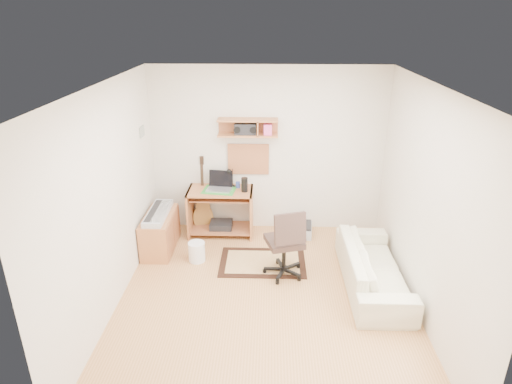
{
  "coord_description": "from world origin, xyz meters",
  "views": [
    {
      "loc": [
        0.04,
        -4.56,
        3.32
      ],
      "look_at": [
        -0.15,
        1.05,
        1.0
      ],
      "focal_mm": 30.97,
      "sensor_mm": 36.0,
      "label": 1
    }
  ],
  "objects_px": {
    "printer": "(296,230)",
    "sofa": "(374,261)",
    "desk": "(221,212)",
    "cabinet": "(160,232)",
    "task_chair": "(284,241)"
  },
  "relations": [
    {
      "from": "task_chair",
      "to": "sofa",
      "type": "xyz_separation_m",
      "value": [
        1.14,
        -0.22,
        -0.15
      ]
    },
    {
      "from": "task_chair",
      "to": "sofa",
      "type": "distance_m",
      "value": 1.17
    },
    {
      "from": "desk",
      "to": "printer",
      "type": "distance_m",
      "value": 1.23
    },
    {
      "from": "desk",
      "to": "printer",
      "type": "height_order",
      "value": "desk"
    },
    {
      "from": "task_chair",
      "to": "printer",
      "type": "height_order",
      "value": "task_chair"
    },
    {
      "from": "printer",
      "to": "sofa",
      "type": "bearing_deg",
      "value": -51.37
    },
    {
      "from": "task_chair",
      "to": "printer",
      "type": "bearing_deg",
      "value": 61.73
    },
    {
      "from": "sofa",
      "to": "printer",
      "type": "bearing_deg",
      "value": 33.66
    },
    {
      "from": "desk",
      "to": "cabinet",
      "type": "distance_m",
      "value": 1.01
    },
    {
      "from": "cabinet",
      "to": "sofa",
      "type": "distance_m",
      "value": 3.08
    },
    {
      "from": "task_chair",
      "to": "desk",
      "type": "bearing_deg",
      "value": 113.02
    },
    {
      "from": "task_chair",
      "to": "sofa",
      "type": "relative_size",
      "value": 0.55
    },
    {
      "from": "desk",
      "to": "cabinet",
      "type": "xyz_separation_m",
      "value": [
        -0.85,
        -0.53,
        -0.1
      ]
    },
    {
      "from": "cabinet",
      "to": "sofa",
      "type": "height_order",
      "value": "sofa"
    },
    {
      "from": "printer",
      "to": "sofa",
      "type": "xyz_separation_m",
      "value": [
        0.91,
        -1.36,
        0.27
      ]
    }
  ]
}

